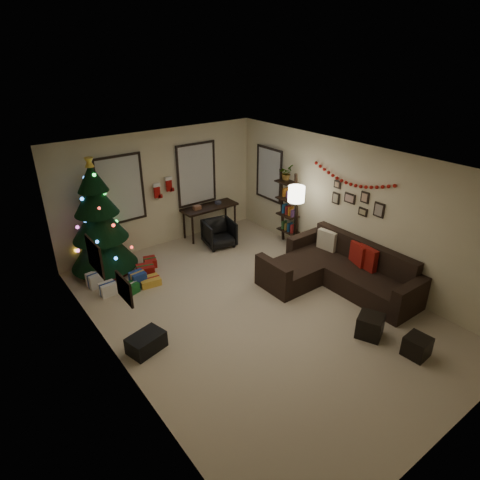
{
  "coord_description": "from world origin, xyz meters",
  "views": [
    {
      "loc": [
        -4.0,
        -4.83,
        4.43
      ],
      "look_at": [
        0.1,
        0.6,
        1.15
      ],
      "focal_mm": 31.04,
      "sensor_mm": 36.0,
      "label": 1
    }
  ],
  "objects_px": {
    "desk": "(210,210)",
    "desk_chair": "(219,233)",
    "christmas_tree": "(99,225)",
    "sofa": "(337,272)",
    "bookshelf": "(288,210)"
  },
  "relations": [
    {
      "from": "christmas_tree",
      "to": "sofa",
      "type": "relative_size",
      "value": 0.91
    },
    {
      "from": "bookshelf",
      "to": "desk_chair",
      "type": "bearing_deg",
      "value": 145.35
    },
    {
      "from": "desk_chair",
      "to": "christmas_tree",
      "type": "bearing_deg",
      "value": 179.88
    },
    {
      "from": "christmas_tree",
      "to": "desk",
      "type": "bearing_deg",
      "value": 3.2
    },
    {
      "from": "desk",
      "to": "desk_chair",
      "type": "height_order",
      "value": "desk"
    },
    {
      "from": "desk",
      "to": "desk_chair",
      "type": "distance_m",
      "value": 0.76
    },
    {
      "from": "sofa",
      "to": "bookshelf",
      "type": "bearing_deg",
      "value": 76.56
    },
    {
      "from": "christmas_tree",
      "to": "sofa",
      "type": "xyz_separation_m",
      "value": [
        3.47,
        -3.36,
        -0.76
      ]
    },
    {
      "from": "christmas_tree",
      "to": "bookshelf",
      "type": "distance_m",
      "value": 4.18
    },
    {
      "from": "sofa",
      "to": "desk_chair",
      "type": "relative_size",
      "value": 4.39
    },
    {
      "from": "desk",
      "to": "christmas_tree",
      "type": "bearing_deg",
      "value": -176.8
    },
    {
      "from": "desk",
      "to": "bookshelf",
      "type": "relative_size",
      "value": 0.78
    },
    {
      "from": "desk",
      "to": "desk_chair",
      "type": "relative_size",
      "value": 2.23
    },
    {
      "from": "christmas_tree",
      "to": "bookshelf",
      "type": "bearing_deg",
      "value": -19.78
    },
    {
      "from": "sofa",
      "to": "christmas_tree",
      "type": "bearing_deg",
      "value": 135.91
    }
  ]
}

